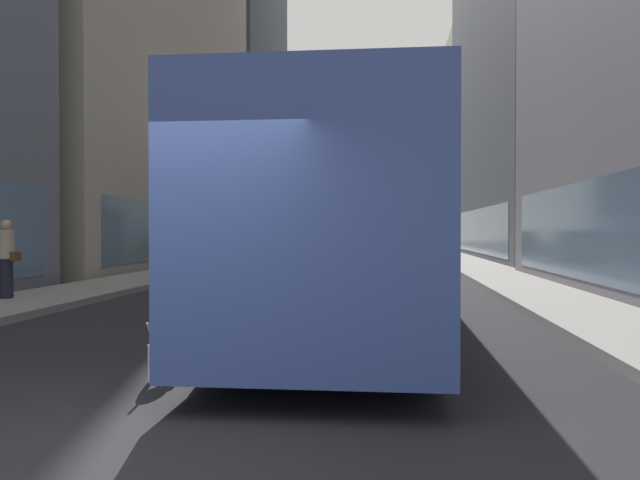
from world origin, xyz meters
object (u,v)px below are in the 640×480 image
car_silver_sedan (374,245)px  transit_bus (346,220)px  car_blue_hatchback (341,242)px  pedestrian_with_handbag (6,258)px  dalmatian_dog (166,330)px  car_red_coupe (377,241)px  box_truck (271,229)px  car_yellow_taxi (328,245)px

car_silver_sedan → transit_bus: bearing=-90.0°
car_blue_hatchback → pedestrian_with_handbag: pedestrian_with_handbag is taller
car_blue_hatchback → car_silver_sedan: 8.29m
car_silver_sedan → dalmatian_dog: size_ratio=4.83×
transit_bus → car_red_coupe: transit_bus is taller
car_silver_sedan → dalmatian_dog: car_silver_sedan is taller
car_red_coupe → car_blue_hatchback: same height
box_truck → pedestrian_with_handbag: size_ratio=4.44×
car_silver_sedan → box_truck: bearing=-112.8°
car_red_coupe → car_yellow_taxi: same height
car_yellow_taxi → dalmatian_dog: size_ratio=4.46×
transit_bus → dalmatian_dog: size_ratio=11.98×
car_red_coupe → pedestrian_with_handbag: (-7.42, -35.20, 0.19)m
car_yellow_taxi → dalmatian_dog: car_yellow_taxi is taller
car_blue_hatchback → car_silver_sedan: same height
car_yellow_taxi → car_silver_sedan: 2.75m
car_yellow_taxi → box_truck: (-1.60, -8.17, 0.84)m
car_red_coupe → dalmatian_dog: 41.27m
car_blue_hatchback → pedestrian_with_handbag: bearing=-99.5°
car_red_coupe → car_yellow_taxi: size_ratio=0.92×
dalmatian_dog → pedestrian_with_handbag: pedestrian_with_handbag is taller
car_silver_sedan → box_truck: box_truck is taller
box_truck → transit_bus: bearing=-74.5°
transit_bus → dalmatian_dog: (-1.70, -4.17, -1.26)m
car_blue_hatchback → box_truck: (-1.60, -17.43, 0.84)m
transit_bus → car_yellow_taxi: transit_bus is taller
dalmatian_dog → box_truck: bearing=97.0°
pedestrian_with_handbag → dalmatian_dog: bearing=-46.5°
transit_bus → car_yellow_taxi: (-2.40, 22.56, -0.95)m
car_blue_hatchback → dalmatian_dog: 36.01m
box_truck → pedestrian_with_handbag: (-3.42, -12.54, -0.65)m
transit_bus → pedestrian_with_handbag: 7.68m
dalmatian_dog → car_blue_hatchback: bearing=91.1°
car_yellow_taxi → box_truck: box_truck is taller
pedestrian_with_handbag → car_silver_sedan: bearing=71.4°
box_truck → dalmatian_dog: box_truck is taller
car_yellow_taxi → box_truck: 8.36m
car_blue_hatchback → box_truck: box_truck is taller
car_yellow_taxi → car_blue_hatchback: 9.27m
car_silver_sedan → pedestrian_with_handbag: (-7.42, -22.04, 0.19)m
transit_bus → car_blue_hatchback: size_ratio=2.49×
car_red_coupe → dalmatian_dog: car_red_coupe is taller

